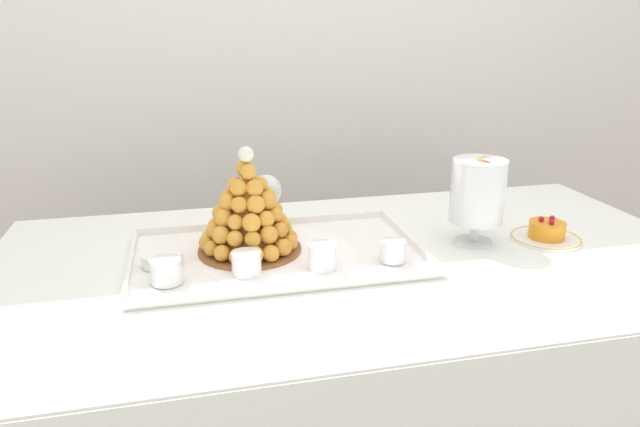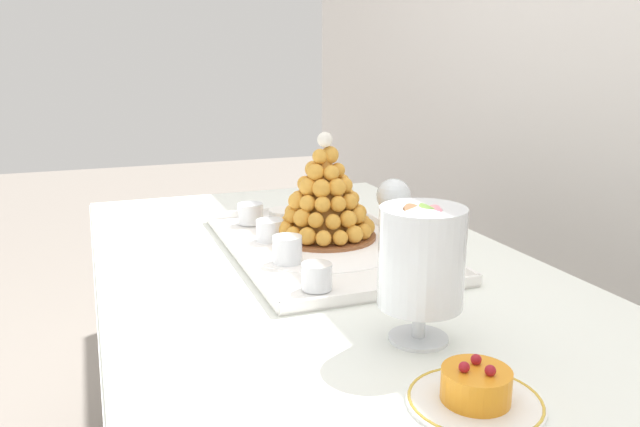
% 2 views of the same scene
% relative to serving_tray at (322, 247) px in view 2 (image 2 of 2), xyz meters
% --- Properties ---
extents(buffet_table, '(1.68, 0.89, 0.77)m').
position_rel_serving_tray_xyz_m(buffet_table, '(0.18, -0.04, -0.10)').
color(buffet_table, brown).
rests_on(buffet_table, ground_plane).
extents(serving_tray, '(0.65, 0.40, 0.02)m').
position_rel_serving_tray_xyz_m(serving_tray, '(0.00, 0.00, 0.00)').
color(serving_tray, white).
rests_on(serving_tray, buffet_table).
extents(croquembouche, '(0.24, 0.24, 0.25)m').
position_rel_serving_tray_xyz_m(croquembouche, '(-0.06, 0.03, 0.10)').
color(croquembouche, brown).
rests_on(croquembouche, serving_tray).
extents(dessert_cup_left, '(0.06, 0.06, 0.05)m').
position_rel_serving_tray_xyz_m(dessert_cup_left, '(-0.24, -0.10, 0.03)').
color(dessert_cup_left, silver).
rests_on(dessert_cup_left, serving_tray).
extents(dessert_cup_mid_left, '(0.06, 0.06, 0.05)m').
position_rel_serving_tray_xyz_m(dessert_cup_mid_left, '(-0.08, -0.10, 0.03)').
color(dessert_cup_mid_left, silver).
rests_on(dessert_cup_mid_left, serving_tray).
extents(dessert_cup_centre, '(0.06, 0.06, 0.06)m').
position_rel_serving_tray_xyz_m(dessert_cup_centre, '(0.08, -0.11, 0.03)').
color(dessert_cup_centre, silver).
rests_on(dessert_cup_centre, serving_tray).
extents(dessert_cup_mid_right, '(0.06, 0.06, 0.05)m').
position_rel_serving_tray_xyz_m(dessert_cup_mid_right, '(0.24, -0.10, 0.03)').
color(dessert_cup_mid_right, silver).
rests_on(dessert_cup_mid_right, serving_tray).
extents(creme_brulee_ramekin, '(0.09, 0.09, 0.02)m').
position_rel_serving_tray_xyz_m(creme_brulee_ramekin, '(-0.26, -0.00, 0.02)').
color(creme_brulee_ramekin, white).
rests_on(creme_brulee_ramekin, serving_tray).
extents(macaron_goblet, '(0.13, 0.13, 0.22)m').
position_rel_serving_tray_xyz_m(macaron_goblet, '(0.48, -0.02, 0.13)').
color(macaron_goblet, white).
rests_on(macaron_goblet, buffet_table).
extents(fruit_tart_plate, '(0.17, 0.17, 0.06)m').
position_rel_serving_tray_xyz_m(fruit_tart_plate, '(0.67, -0.04, 0.01)').
color(fruit_tart_plate, white).
rests_on(fruit_tart_plate, buffet_table).
extents(wine_glass, '(0.08, 0.08, 0.15)m').
position_rel_serving_tray_xyz_m(wine_glass, '(0.00, 0.17, 0.10)').
color(wine_glass, silver).
rests_on(wine_glass, buffet_table).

